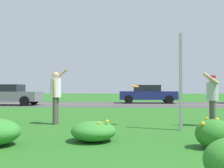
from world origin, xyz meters
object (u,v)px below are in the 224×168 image
frisbee_orange (135,86)px  person_catcher_red_cap_gray_shirt (212,95)px  car_navy_center_right (148,94)px  sign_post_near_path (181,81)px  car_gray_center_left (8,95)px  person_thrower_white_shirt (56,93)px

frisbee_orange → person_catcher_red_cap_gray_shirt: bearing=-0.8°
car_navy_center_right → sign_post_near_path: bearing=-90.1°
frisbee_orange → car_gray_center_left: car_gray_center_left is taller
person_thrower_white_shirt → frisbee_orange: (2.54, -0.16, 0.21)m
sign_post_near_path → frisbee_orange: sign_post_near_path is taller
sign_post_near_path → car_navy_center_right: (0.04, 14.70, -0.59)m
person_thrower_white_shirt → frisbee_orange: person_thrower_white_shirt is taller
sign_post_near_path → car_navy_center_right: 14.71m
frisbee_orange → car_gray_center_left: (-8.73, 10.39, -0.48)m
sign_post_near_path → frisbee_orange: (-1.23, 0.92, -0.12)m
frisbee_orange → car_navy_center_right: size_ratio=0.05×
sign_post_near_path → person_thrower_white_shirt: 3.93m
person_catcher_red_cap_gray_shirt → car_gray_center_left: person_catcher_red_cap_gray_shirt is taller
person_catcher_red_cap_gray_shirt → frisbee_orange: (-2.33, 0.03, 0.28)m
frisbee_orange → car_navy_center_right: car_navy_center_right is taller
frisbee_orange → car_navy_center_right: 13.85m
sign_post_near_path → car_gray_center_left: sign_post_near_path is taller
person_thrower_white_shirt → person_catcher_red_cap_gray_shirt: 4.87m
car_navy_center_right → person_thrower_white_shirt: bearing=-105.6°
sign_post_near_path → person_thrower_white_shirt: bearing=164.1°
sign_post_near_path → person_thrower_white_shirt: size_ratio=1.47×
person_catcher_red_cap_gray_shirt → car_gray_center_left: size_ratio=0.36×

